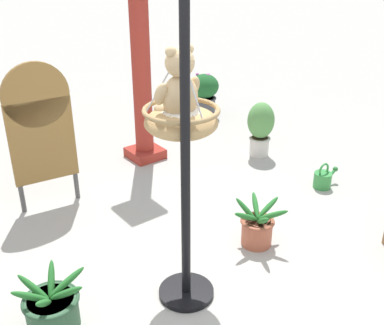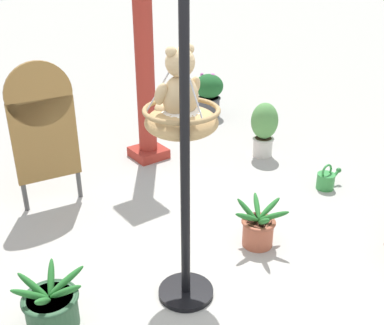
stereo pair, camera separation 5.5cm
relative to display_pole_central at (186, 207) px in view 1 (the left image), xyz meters
name	(u,v)px [view 1 (the left image)]	position (x,y,z in m)	size (l,w,h in m)	color
ground_plane	(198,286)	(0.13, 0.01, -0.81)	(40.00, 40.00, 0.00)	#ADAAA3
display_pole_central	(186,207)	(0.00, 0.00, 0.00)	(0.44, 0.44, 2.57)	black
hanging_basket_with_teddy	(181,120)	(0.15, 0.25, 0.57)	(0.57, 0.57, 0.63)	tan
teddy_bear	(179,88)	(0.15, 0.27, 0.80)	(0.37, 0.34, 0.54)	tan
greenhouse_pillar_left	(141,60)	(1.13, 2.39, 0.45)	(0.43, 0.43, 2.63)	#9E2D23
potted_plant_fern_front	(261,127)	(2.34, 1.54, -0.41)	(0.34, 0.34, 0.72)	beige
potted_plant_flowering_red	(52,309)	(-0.98, 0.31, -0.64)	(0.55, 0.46, 0.44)	#2D5638
potted_plant_tall_leafy	(257,227)	(0.93, 0.15, -0.64)	(0.55, 0.48, 0.43)	#AD563D
potted_plant_small_succulent	(204,93)	(2.72, 3.15, -0.44)	(0.45, 0.45, 0.68)	#4C4C51
display_sign_board	(40,125)	(-0.30, 2.00, 0.10)	(0.65, 0.12, 1.54)	olive
watering_can	(323,179)	(2.30, 0.48, -0.71)	(0.35, 0.20, 0.30)	#338C3F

